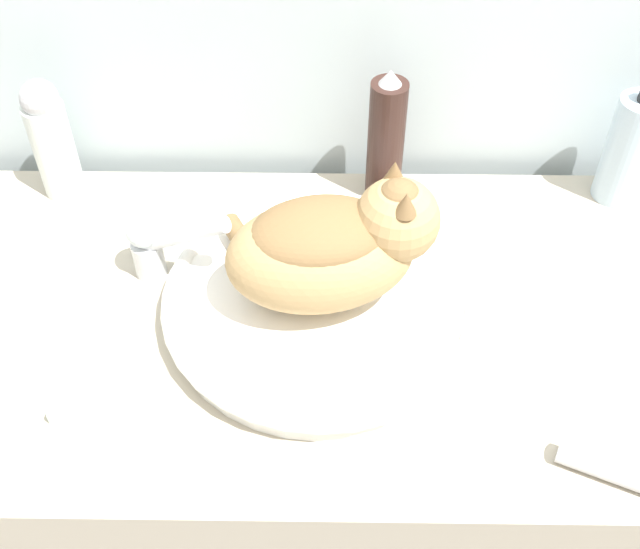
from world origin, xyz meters
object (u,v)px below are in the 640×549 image
Objects in this scene: faucet at (156,242)px; soap_pump_bottle at (629,149)px; cat at (333,245)px; hairspray_can_black at (386,139)px; cream_tube at (626,475)px; soap_bar at (83,401)px; lotion_bottle_white at (51,139)px.

faucet is 0.73× the size of soap_pump_bottle.
cat is at bearing -150.57° from soap_pump_bottle.
cream_tube is at bearing -63.02° from hairspray_can_black.
soap_pump_bottle is 1.40× the size of cream_tube.
soap_bar is at bearing -162.49° from cat.
faucet is 0.77× the size of lotion_bottle_white.
hairspray_can_black reaches higher than soap_pump_bottle.
faucet reaches higher than soap_bar.
hairspray_can_black reaches higher than lotion_bottle_white.
cream_tube is at bearing -102.17° from soap_pump_bottle.
lotion_bottle_white is at bearing 180.00° from soap_pump_bottle.
lotion_bottle_white is at bearing 146.40° from cream_tube.
soap_pump_bottle is at bearing 19.36° from cat.
soap_pump_bottle is at bearing 77.83° from cream_tube.
soap_bar is at bearing -151.32° from soap_pump_bottle.
cat is at bearing -30.68° from lotion_bottle_white.
hairspray_can_black is at bearing 46.88° from soap_bar.
hairspray_can_black is at bearing 0.00° from lotion_bottle_white.
soap_pump_bottle is 0.52m from cream_tube.
cat is at bearing 1.90° from faucet.
soap_bar is at bearing 171.62° from cream_tube.
faucet reaches higher than cream_tube.
lotion_bottle_white reaches higher than soap_bar.
lotion_bottle_white is 0.43m from soap_bar.
cat is 0.49m from lotion_bottle_white.
faucet is 0.69× the size of hairspray_can_black.
soap_pump_bottle is at bearing 32.32° from faucet.
faucet is at bearing 151.02° from cream_tube.
hairspray_can_black is 1.47× the size of cream_tube.
cat is at bearing 142.98° from cream_tube.
hairspray_can_black is 2.95× the size of soap_bar.
cat is at bearing 27.58° from soap_bar.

